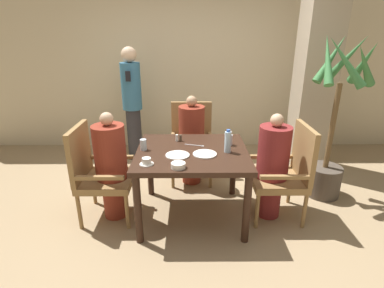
% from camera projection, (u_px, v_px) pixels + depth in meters
% --- Properties ---
extents(ground_plane, '(16.00, 16.00, 0.00)m').
position_uv_depth(ground_plane, '(192.00, 214.00, 3.26)').
color(ground_plane, '#9E8460').
extents(wall_back, '(8.00, 0.06, 2.80)m').
position_uv_depth(wall_back, '(191.00, 62.00, 4.77)').
color(wall_back, beige).
rests_on(wall_back, ground_plane).
extents(pillar_stone, '(0.46, 0.46, 2.70)m').
position_uv_depth(pillar_stone, '(315.00, 72.00, 4.00)').
color(pillar_stone, tan).
rests_on(pillar_stone, ground_plane).
extents(dining_table, '(1.11, 1.01, 0.75)m').
position_uv_depth(dining_table, '(192.00, 159.00, 3.03)').
color(dining_table, '#331E14').
rests_on(dining_table, ground_plane).
extents(chair_left_side, '(0.54, 0.54, 1.00)m').
position_uv_depth(chair_left_side, '(97.00, 171.00, 3.07)').
color(chair_left_side, olive).
rests_on(chair_left_side, ground_plane).
extents(diner_in_left_chair, '(0.32, 0.32, 1.14)m').
position_uv_depth(diner_in_left_chair, '(111.00, 165.00, 3.05)').
color(diner_in_left_chair, maroon).
rests_on(diner_in_left_chair, ground_plane).
extents(chair_far_side, '(0.54, 0.54, 1.00)m').
position_uv_depth(chair_far_side, '(192.00, 140.00, 3.94)').
color(chair_far_side, olive).
rests_on(chair_far_side, ground_plane).
extents(diner_in_far_chair, '(0.32, 0.32, 1.14)m').
position_uv_depth(diner_in_far_chair, '(192.00, 139.00, 3.77)').
color(diner_in_far_chair, maroon).
rests_on(diner_in_far_chair, ground_plane).
extents(chair_right_side, '(0.54, 0.54, 1.00)m').
position_uv_depth(chair_right_side, '(287.00, 170.00, 3.08)').
color(chair_right_side, olive).
rests_on(chair_right_side, ground_plane).
extents(diner_in_right_chair, '(0.32, 0.32, 1.13)m').
position_uv_depth(diner_in_right_chair, '(272.00, 166.00, 3.06)').
color(diner_in_right_chair, maroon).
rests_on(diner_in_right_chair, ground_plane).
extents(standing_host, '(0.28, 0.32, 1.67)m').
position_uv_depth(standing_host, '(132.00, 101.00, 4.39)').
color(standing_host, '#2D2D33').
rests_on(standing_host, ground_plane).
extents(potted_palm, '(0.64, 0.66, 1.87)m').
position_uv_depth(potted_palm, '(331.00, 139.00, 3.42)').
color(potted_palm, '#4C4238').
rests_on(potted_palm, ground_plane).
extents(plate_main_left, '(0.23, 0.23, 0.01)m').
position_uv_depth(plate_main_left, '(178.00, 155.00, 2.86)').
color(plate_main_left, white).
rests_on(plate_main_left, dining_table).
extents(plate_main_right, '(0.23, 0.23, 0.01)m').
position_uv_depth(plate_main_right, '(205.00, 154.00, 2.89)').
color(plate_main_right, white).
rests_on(plate_main_right, dining_table).
extents(teacup_with_saucer, '(0.13, 0.13, 0.06)m').
position_uv_depth(teacup_with_saucer, '(147.00, 162.00, 2.67)').
color(teacup_with_saucer, white).
rests_on(teacup_with_saucer, dining_table).
extents(bowl_small, '(0.13, 0.13, 0.05)m').
position_uv_depth(bowl_small, '(178.00, 165.00, 2.61)').
color(bowl_small, white).
rests_on(bowl_small, dining_table).
extents(water_bottle, '(0.07, 0.07, 0.23)m').
position_uv_depth(water_bottle, '(228.00, 142.00, 2.92)').
color(water_bottle, silver).
rests_on(water_bottle, dining_table).
extents(glass_tall_near, '(0.06, 0.06, 0.11)m').
position_uv_depth(glass_tall_near, '(143.00, 145.00, 2.99)').
color(glass_tall_near, silver).
rests_on(glass_tall_near, dining_table).
extents(glass_tall_mid, '(0.06, 0.06, 0.11)m').
position_uv_depth(glass_tall_mid, '(229.00, 140.00, 3.12)').
color(glass_tall_mid, silver).
rests_on(glass_tall_mid, dining_table).
extents(salt_shaker, '(0.03, 0.03, 0.07)m').
position_uv_depth(salt_shaker, '(177.00, 138.00, 3.23)').
color(salt_shaker, white).
rests_on(salt_shaker, dining_table).
extents(pepper_shaker, '(0.03, 0.03, 0.07)m').
position_uv_depth(pepper_shaker, '(181.00, 138.00, 3.24)').
color(pepper_shaker, '#4C3D2D').
rests_on(pepper_shaker, dining_table).
extents(fork_beside_plate, '(0.20, 0.07, 0.00)m').
position_uv_depth(fork_beside_plate, '(196.00, 145.00, 3.12)').
color(fork_beside_plate, silver).
rests_on(fork_beside_plate, dining_table).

